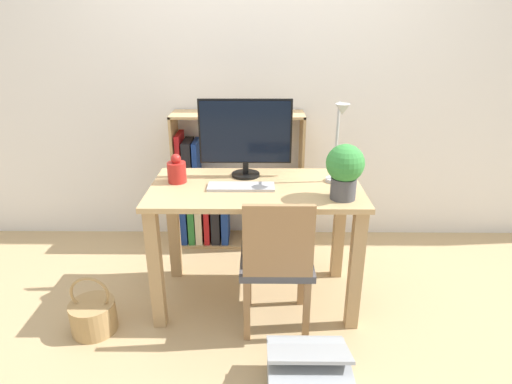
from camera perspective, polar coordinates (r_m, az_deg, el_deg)
The scene contains 12 objects.
ground_plane at distance 2.83m, azimuth -0.02°, elevation -13.83°, with size 10.00×10.00×0.00m, color tan.
wall_back at distance 3.25m, azimuth 0.13°, elevation 15.67°, with size 8.00×0.05×2.60m.
desk at distance 2.53m, azimuth -0.02°, elevation -2.62°, with size 1.22×0.64×0.77m.
monitor at distance 2.56m, azimuth -1.43°, elevation 7.73°, with size 0.55×0.17×0.47m.
keyboard at distance 2.44m, azimuth -2.00°, elevation 0.71°, with size 0.38×0.13×0.02m.
vase at distance 2.55m, azimuth -10.53°, elevation 2.82°, with size 0.11×0.11×0.17m.
desk_lamp at distance 2.44m, azimuth 10.99°, elevation 7.39°, with size 0.10×0.19×0.48m.
potted_plant at distance 2.28m, azimuth 11.76°, elevation 3.08°, with size 0.20×0.20×0.30m.
chair at distance 2.35m, azimuth 2.80°, elevation -9.02°, with size 0.40×0.40×0.83m.
bookshelf at distance 3.32m, azimuth -5.37°, elevation -0.17°, with size 0.96×0.28×1.03m.
basket at distance 2.69m, azimuth -20.88°, elevation -15.10°, with size 0.25×0.25×0.35m.
storage_box at distance 2.18m, azimuth 6.92°, elevation -23.18°, with size 0.38×0.36×0.28m.
Camera 1 is at (0.02, -2.30, 1.66)m, focal length 30.00 mm.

